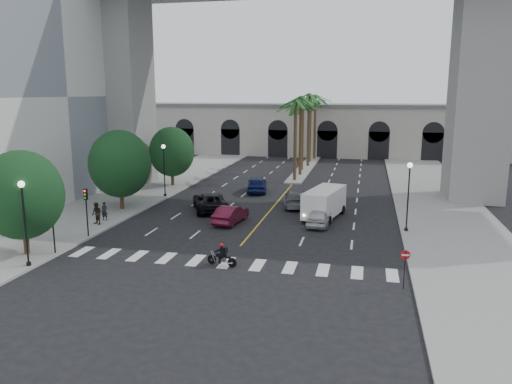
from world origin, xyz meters
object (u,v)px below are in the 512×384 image
motorcycle_rider (223,256)px  lamp_post_right (408,191)px  lamp_post_left_near (24,216)px  traffic_signal_far (86,204)px  car_a (320,217)px  do_not_enter_sign (405,261)px  pedestrian_b (97,214)px  traffic_signal_near (52,218)px  car_e (257,184)px  car_c (210,201)px  cargo_van (324,202)px  car_d (296,198)px  pedestrian_a (104,211)px  car_b (231,214)px  lamp_post_left_far (164,166)px

motorcycle_rider → lamp_post_right: bearing=53.3°
lamp_post_left_near → traffic_signal_far: bearing=89.1°
lamp_post_left_near → car_a: bearing=40.1°
traffic_signal_far → do_not_enter_sign: 22.37m
car_a → pedestrian_b: pedestrian_b is taller
traffic_signal_near → pedestrian_b: traffic_signal_near is taller
motorcycle_rider → car_e: car_e is taller
car_c → pedestrian_b: (-7.06, -7.14, 0.21)m
motorcycle_rider → car_e: (-2.93, 22.86, 0.20)m
cargo_van → do_not_enter_sign: cargo_van is taller
car_c → car_d: (7.33, 3.21, -0.05)m
car_c → pedestrian_a: pedestrian_a is taller
pedestrian_a → lamp_post_right: bearing=3.8°
car_e → car_a: bearing=111.9°
pedestrian_a → cargo_van: bearing=15.6°
lamp_post_right → cargo_van: lamp_post_right is taller
lamp_post_left_near → car_b: bearing=54.7°
lamp_post_left_far → car_b: (9.10, -8.16, -2.50)m
car_e → pedestrian_a: bearing=46.9°
lamp_post_right → motorcycle_rider: (-11.46, -10.08, -2.57)m
lamp_post_left_near → lamp_post_right: size_ratio=1.00×
traffic_signal_far → pedestrian_a: size_ratio=2.38×
lamp_post_left_far → car_e: bearing=29.6°
car_c → lamp_post_left_near: bearing=45.9°
traffic_signal_near → car_a: size_ratio=0.87×
lamp_post_right → car_e: lamp_post_right is taller
lamp_post_right → traffic_signal_far: 23.62m
lamp_post_left_near → car_b: (9.10, 12.84, -2.50)m
motorcycle_rider → car_d: car_d is taller
car_b → car_d: car_d is taller
do_not_enter_sign → lamp_post_left_near: bearing=175.6°
lamp_post_right → car_a: (-6.59, 0.67, -2.50)m
pedestrian_a → car_b: bearing=9.8°
lamp_post_left_far → traffic_signal_far: 14.52m
traffic_signal_near → do_not_enter_sign: (21.80, -0.92, -0.94)m
car_e → lamp_post_left_far: bearing=18.7°
traffic_signal_far → pedestrian_a: traffic_signal_far is taller
car_d → pedestrian_b: size_ratio=3.01×
car_d → pedestrian_b: (-14.39, -10.35, 0.26)m
lamp_post_left_near → lamp_post_left_far: bearing=90.0°
car_e → car_b: bearing=82.1°
car_d → pedestrian_a: pedestrian_a is taller
motorcycle_rider → car_e: size_ratio=0.40×
traffic_signal_near → car_a: 19.68m
traffic_signal_far → car_b: 11.15m
lamp_post_right → motorcycle_rider: lamp_post_right is taller
car_c → pedestrian_a: 9.21m
traffic_signal_far → lamp_post_left_far: bearing=90.4°
lamp_post_right → car_c: 17.23m
car_b → do_not_enter_sign: 17.07m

